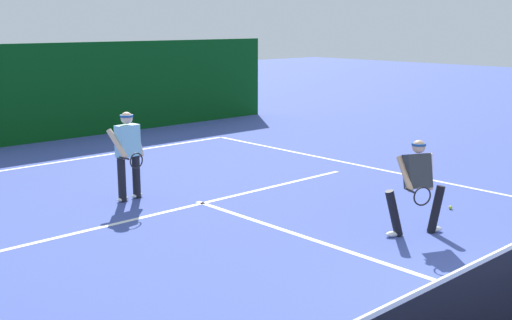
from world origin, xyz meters
TOP-DOWN VIEW (x-y plane):
  - court_line_baseline_far at (0.00, 11.44)m, footprint 9.43×0.10m
  - court_line_service at (0.00, 6.25)m, footprint 7.69×0.10m
  - court_line_centre at (0.00, 3.20)m, footprint 0.10×6.40m
  - player_near at (1.37, 2.56)m, footprint 1.13×0.81m
  - player_far at (-0.86, 7.38)m, footprint 0.73×0.89m
  - tennis_ball at (3.06, 2.93)m, footprint 0.07×0.07m
  - back_fence_windscreen at (0.00, 14.31)m, footprint 17.55×0.12m

SIDE VIEW (x-z plane):
  - court_line_baseline_far at x=0.00m, z-range 0.00..0.01m
  - court_line_service at x=0.00m, z-range 0.00..0.01m
  - court_line_centre at x=0.00m, z-range 0.00..0.01m
  - tennis_ball at x=3.06m, z-range 0.00..0.07m
  - player_near at x=1.37m, z-range 0.07..1.59m
  - player_far at x=-0.86m, z-range 0.09..1.77m
  - back_fence_windscreen at x=0.00m, z-range 0.00..2.74m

